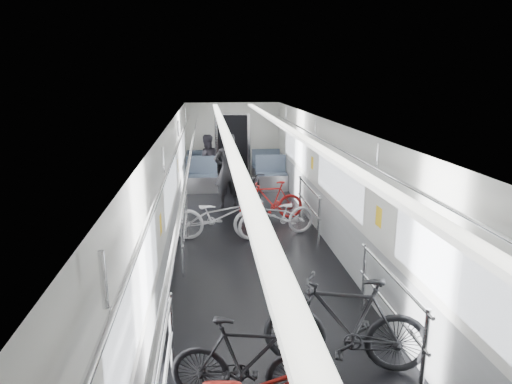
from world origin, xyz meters
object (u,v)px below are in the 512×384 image
Objects in this scene: bike_aisle at (254,189)px; bike_right_near at (346,323)px; person_standing at (228,171)px; bike_right_mid at (277,216)px; person_seated at (207,161)px; bike_left_far at (218,216)px; bike_right_far at (271,200)px; bike_left_mid at (248,362)px.

bike_right_near is at bearing -72.48° from bike_aisle.
person_standing is (-0.64, 0.10, 0.45)m from bike_aisle.
person_standing reaches higher than bike_aisle.
person_seated is (-1.40, 4.52, 0.34)m from bike_right_mid.
person_seated is (-1.48, 8.93, 0.23)m from bike_right_near.
bike_aisle reaches higher than bike_left_far.
person_standing reaches higher than bike_right_far.
bike_aisle is 1.00× the size of person_standing.
person_standing reaches higher than bike_left_far.
bike_left_mid is 0.83× the size of person_standing.
bike_left_far is 1.74m from bike_right_far.
bike_right_far is at bearing 1.50° from bike_left_mid.
bike_right_mid is 4.74m from person_seated.
person_standing is (-0.93, 1.06, 0.50)m from bike_right_far.
bike_right_far is 0.95× the size of person_seated.
bike_left_mid is 0.83× the size of bike_aisle.
bike_right_far is 1.00m from bike_aisle.
person_standing is at bearing -174.27° from bike_aisle.
person_seated reaches higher than bike_right_mid.
bike_left_mid is 0.84× the size of bike_left_far.
bike_right_near is at bearing 89.91° from person_seated.
bike_left_far is at bearing 82.97° from person_seated.
bike_right_far is (-0.05, 5.59, -0.11)m from bike_right_near.
bike_aisle is at bearing 5.21° from bike_left_mid.
bike_right_near reaches higher than bike_aisle.
bike_left_mid reaches higher than bike_right_far.
bike_left_far reaches higher than bike_right_far.
bike_aisle is (0.95, 2.18, 0.01)m from bike_left_far.
bike_right_mid is 2.46m from person_standing.
bike_left_far is at bearing 72.32° from person_standing.
person_seated is at bearing 13.84° from bike_left_mid.
person_seated is at bearing -87.61° from person_standing.
person_standing is at bearing -0.58° from bike_left_far.
bike_left_mid is at bearing 78.68° from person_standing.
bike_left_far is at bearing -104.35° from bike_right_mid.
bike_left_mid is at bearing -11.71° from bike_right_far.
person_seated is at bearing -179.32° from bike_right_mid.
bike_left_mid is at bearing 82.58° from person_seated.
bike_right_near reaches higher than bike_left_mid.
bike_left_mid is at bearing -81.96° from bike_aisle.
bike_aisle is at bearing 170.19° from bike_right_mid.
bike_right_far is (1.09, 6.05, -0.02)m from bike_left_mid.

